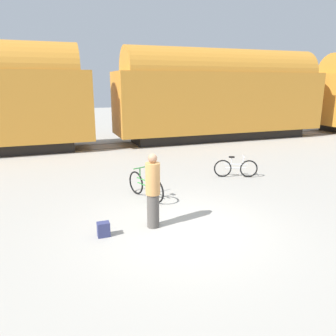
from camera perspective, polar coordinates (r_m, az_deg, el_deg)
ground_plane at (r=8.06m, az=2.68°, el=-10.42°), size 80.00×80.00×0.00m
freight_train at (r=18.11m, az=-11.28°, el=12.52°), size 55.80×2.85×5.35m
rail_near at (r=17.72m, az=-10.46°, el=3.34°), size 67.80×0.07×0.01m
rail_far at (r=19.12m, az=-11.20°, el=4.12°), size 67.80×0.07×0.01m
bicycle_silver at (r=12.37m, az=11.72°, el=0.00°), size 1.51×0.67×0.81m
bicycle_green at (r=9.93m, az=-3.94°, el=-3.13°), size 0.63×1.67×0.91m
person_in_tan at (r=7.80m, az=-2.65°, el=-4.02°), size 0.35×0.35×1.83m
backpack at (r=7.74m, az=-11.16°, el=-10.44°), size 0.28×0.20×0.34m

